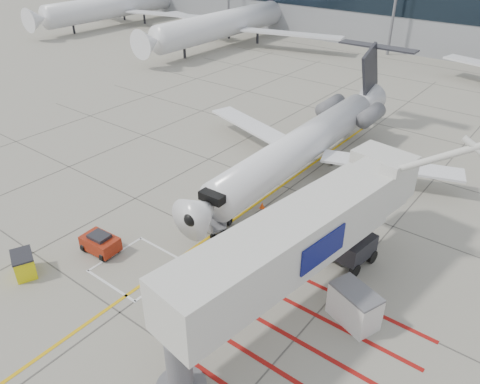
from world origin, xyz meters
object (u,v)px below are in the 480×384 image
Objects in this scene: regional_jet at (287,137)px; pushback_tug at (100,243)px; jet_bridge at (285,254)px; spill_bin at (24,264)px.

pushback_tug is (-4.16, -13.76, -3.20)m from regional_jet.
jet_bridge is 12.03m from pushback_tug.
regional_jet reaches higher than jet_bridge.
spill_bin is at bearing -116.73° from pushback_tug.
jet_bridge is at bearing 8.28° from pushback_tug.
jet_bridge is 14.83m from spill_bin.
jet_bridge is at bearing -58.62° from regional_jet.
regional_jet is 14.73m from pushback_tug.
jet_bridge is 11.96× the size of spill_bin.
spill_bin is (-1.67, -3.93, 0.04)m from pushback_tug.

